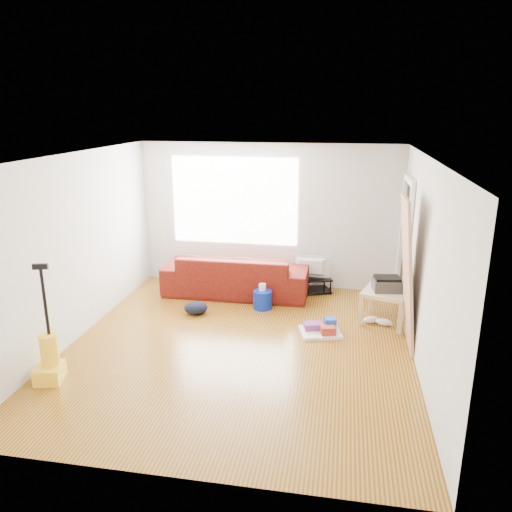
% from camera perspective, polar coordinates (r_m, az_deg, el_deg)
% --- Properties ---
extents(room, '(4.51, 5.01, 2.51)m').
position_cam_1_polar(room, '(6.42, -1.11, 0.27)').
color(room, '#57340C').
rests_on(room, ground).
extents(sofa, '(2.42, 0.95, 0.71)m').
position_cam_1_polar(sofa, '(8.59, -2.23, -4.26)').
color(sofa, '#370B06').
rests_on(sofa, ground).
extents(tv_stand, '(0.79, 0.61, 0.26)m').
position_cam_1_polar(tv_stand, '(8.63, 6.16, -3.26)').
color(tv_stand, black).
rests_on(tv_stand, ground).
extents(tv, '(0.66, 0.09, 0.38)m').
position_cam_1_polar(tv, '(8.53, 6.22, -1.29)').
color(tv, black).
rests_on(tv, tv_stand).
extents(side_table, '(0.78, 0.78, 0.51)m').
position_cam_1_polar(side_table, '(7.54, 14.63, -4.40)').
color(side_table, tan).
rests_on(side_table, ground).
extents(printer, '(0.44, 0.36, 0.21)m').
position_cam_1_polar(printer, '(7.48, 14.74, -3.10)').
color(printer, '#303030').
rests_on(printer, side_table).
extents(bucket, '(0.37, 0.37, 0.29)m').
position_cam_1_polar(bucket, '(7.96, 0.75, -5.99)').
color(bucket, '#08239E').
rests_on(bucket, ground).
extents(toilet_paper, '(0.11, 0.11, 0.10)m').
position_cam_1_polar(toilet_paper, '(7.91, 0.73, -4.57)').
color(toilet_paper, white).
rests_on(toilet_paper, bucket).
extents(cleaning_tray, '(0.65, 0.57, 0.20)m').
position_cam_1_polar(cleaning_tray, '(7.15, 7.50, -8.32)').
color(cleaning_tray, silver).
rests_on(cleaning_tray, ground).
extents(backpack, '(0.41, 0.35, 0.20)m').
position_cam_1_polar(backpack, '(7.81, -6.86, -6.57)').
color(backpack, black).
rests_on(backpack, ground).
extents(sneakers, '(0.45, 0.23, 0.10)m').
position_cam_1_polar(sneakers, '(7.60, 13.71, -7.23)').
color(sneakers, white).
rests_on(sneakers, ground).
extents(vacuum, '(0.37, 0.40, 1.40)m').
position_cam_1_polar(vacuum, '(6.37, -22.56, -10.84)').
color(vacuum, yellow).
rests_on(vacuum, ground).
extents(door_panel, '(0.25, 0.80, 2.00)m').
position_cam_1_polar(door_panel, '(7.09, 16.24, -9.66)').
color(door_panel, '#A87E5A').
rests_on(door_panel, ground).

